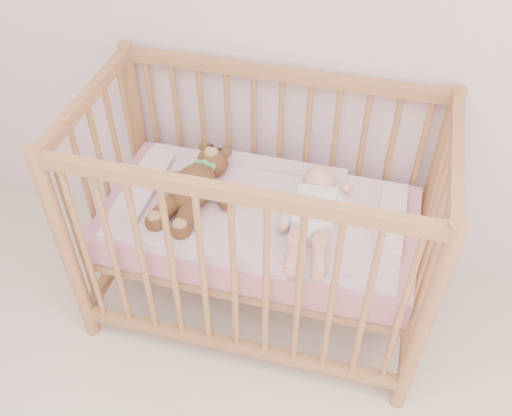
% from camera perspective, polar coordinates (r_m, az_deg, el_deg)
% --- Properties ---
extents(crib, '(1.36, 0.76, 1.00)m').
position_cam_1_polar(crib, '(2.26, 0.32, -1.35)').
color(crib, '#B2764B').
rests_on(crib, floor).
extents(mattress, '(1.22, 0.62, 0.13)m').
position_cam_1_polar(mattress, '(2.27, 0.32, -1.62)').
color(mattress, pink).
rests_on(mattress, crib).
extents(blanket, '(1.10, 0.58, 0.06)m').
position_cam_1_polar(blanket, '(2.21, 0.33, -0.25)').
color(blanket, pink).
rests_on(blanket, mattress).
extents(baby, '(0.31, 0.58, 0.14)m').
position_cam_1_polar(baby, '(2.12, 5.82, -0.18)').
color(baby, white).
rests_on(baby, blanket).
extents(teddy_bear, '(0.43, 0.56, 0.14)m').
position_cam_1_polar(teddy_bear, '(2.20, -6.38, 2.18)').
color(teddy_bear, brown).
rests_on(teddy_bear, blanket).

